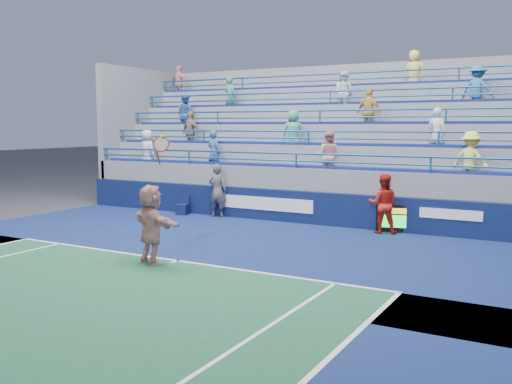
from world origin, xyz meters
The scene contains 8 objects.
ground centered at (0.00, 0.00, 0.00)m, with size 120.00×120.00×0.00m, color #333538.
sponsor_wall centered at (0.00, 6.50, 0.55)m, with size 18.00×0.32×1.10m.
bleacher_stand centered at (-0.01, 10.27, 1.54)m, with size 18.00×5.61×6.13m.
serve_speed_board centered at (3.60, 6.36, 0.43)m, with size 1.24×0.44×0.86m.
judge_chair centered at (-4.30, 5.97, 0.23)m, with size 0.50×0.50×0.72m.
tennis_player centered at (-0.38, -0.50, 0.96)m, with size 1.86×1.16×3.08m.
line_judge centered at (-2.89, 6.20, 0.97)m, with size 0.71×0.46×1.94m, color #151C3A.
ball_girl centered at (3.26, 6.03, 0.92)m, with size 0.89×0.70×1.84m, color #B31C14.
Camera 1 is at (8.34, -10.91, 3.29)m, focal length 40.00 mm.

